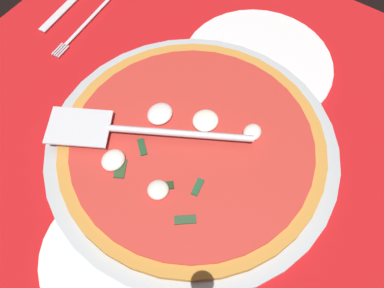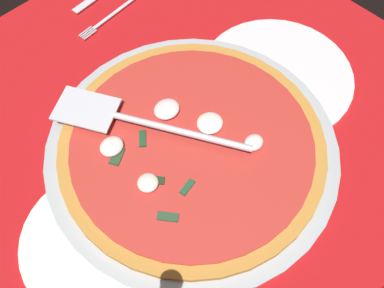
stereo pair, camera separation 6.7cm
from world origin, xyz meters
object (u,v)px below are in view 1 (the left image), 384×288
Objects in this scene: dinner_plate_left at (257,65)px; pizza at (191,145)px; dinner_plate_right at (121,256)px; place_setting_near at (85,7)px; pizza_server at (134,130)px.

pizza is at bearing 0.36° from dinner_plate_left.
dinner_plate_right is (38.72, 1.63, 0.00)cm from dinner_plate_left.
dinner_plate_right is at bearing 42.08° from place_setting_near.
place_setting_near reaches higher than dinner_plate_left.
dinner_plate_left is 38.75cm from dinner_plate_right.
dinner_plate_right is 18.85cm from pizza.
pizza_server is (3.81, -7.45, 2.38)cm from pizza.
place_setting_near is (5.75, -33.55, -0.14)cm from dinner_plate_left.
pizza_server is at bearing -62.94° from pizza.
dinner_plate_right is at bearing 91.67° from pizza_server.
dinner_plate_right is at bearing 2.42° from dinner_plate_left.
pizza is at bearing -175.40° from dinner_plate_right.
pizza is at bearing 177.77° from pizza_server.
pizza_server is (23.78, -7.33, 3.63)cm from dinner_plate_left.
pizza is 8.70cm from pizza_server.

